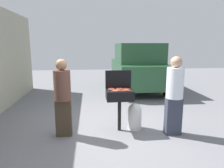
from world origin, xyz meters
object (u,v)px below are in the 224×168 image
object	(u,v)px
hot_dog_4	(126,90)
hot_dog_8	(119,89)
hot_dog_9	(128,91)
hot_dog_11	(116,90)
person_right	(174,93)
hot_dog_7	(119,89)
hot_dog_13	(111,90)
hot_dog_0	(124,90)
hot_dog_14	(117,90)
hot_dog_12	(127,89)
hot_dog_1	(119,88)
hot_dog_3	(124,89)
hot_dog_5	(114,91)
person_left	(63,95)
hot_dog_10	(122,91)
hot_dog_15	(112,89)
hot_dog_2	(116,91)
hot_dog_6	(111,89)
parked_minivan	(137,66)
bbq_grill	(120,96)

from	to	relation	value
hot_dog_4	hot_dog_8	distance (m)	0.16
hot_dog_9	hot_dog_11	xyz separation A→B (m)	(-0.27, 0.04, 0.00)
hot_dog_8	person_right	xyz separation A→B (m)	(1.15, -0.35, -0.03)
hot_dog_7	hot_dog_13	size ratio (longest dim) A/B	1.00
hot_dog_4	hot_dog_0	bearing A→B (deg)	117.48
hot_dog_14	hot_dog_8	bearing A→B (deg)	50.81
hot_dog_8	hot_dog_11	world-z (taller)	same
hot_dog_4	hot_dog_14	bearing A→B (deg)	175.24
hot_dog_4	hot_dog_13	distance (m)	0.32
hot_dog_14	hot_dog_7	bearing A→B (deg)	59.64
hot_dog_12	hot_dog_1	bearing A→B (deg)	147.89
hot_dog_3	hot_dog_5	bearing A→B (deg)	-135.49
hot_dog_9	hot_dog_12	world-z (taller)	same
hot_dog_8	hot_dog_11	xyz separation A→B (m)	(-0.09, -0.10, 0.00)
hot_dog_11	person_left	distance (m)	1.14
hot_dog_9	person_right	world-z (taller)	person_right
hot_dog_7	person_right	size ratio (longest dim) A/B	0.08
hot_dog_9	hot_dog_1	bearing A→B (deg)	123.05
hot_dog_12	hot_dog_10	bearing A→B (deg)	-131.21
hot_dog_0	hot_dog_9	distance (m)	0.13
hot_dog_13	hot_dog_15	bearing A→B (deg)	52.05
hot_dog_3	hot_dog_9	size ratio (longest dim) A/B	1.00
hot_dog_13	hot_dog_0	bearing A→B (deg)	-4.90
hot_dog_8	hot_dog_9	world-z (taller)	same
hot_dog_7	hot_dog_14	distance (m)	0.14
hot_dog_4	hot_dog_8	size ratio (longest dim) A/B	1.00
hot_dog_4	hot_dog_9	xyz separation A→B (m)	(0.05, -0.06, 0.00)
hot_dog_15	person_right	world-z (taller)	person_right
hot_dog_10	hot_dog_13	distance (m)	0.26
hot_dog_2	hot_dog_12	size ratio (longest dim) A/B	1.00
hot_dog_6	parked_minivan	bearing A→B (deg)	69.44
hot_dog_8	hot_dog_9	bearing A→B (deg)	-39.20
hot_dog_11	hot_dog_10	bearing A→B (deg)	-26.01
hot_dog_2	person_left	bearing A→B (deg)	-178.80
hot_dog_6	hot_dog_2	bearing A→B (deg)	-71.70
hot_dog_0	hot_dog_15	size ratio (longest dim) A/B	1.00
hot_dog_0	hot_dog_10	world-z (taller)	same
parked_minivan	hot_dog_12	bearing A→B (deg)	75.89
hot_dog_8	hot_dog_9	size ratio (longest dim) A/B	1.00
parked_minivan	hot_dog_3	bearing A→B (deg)	74.87
hot_dog_8	hot_dog_6	bearing A→B (deg)	149.73
hot_dog_6	person_right	size ratio (longest dim) A/B	0.08
hot_dog_5	hot_dog_13	world-z (taller)	same
person_left	hot_dog_15	bearing A→B (deg)	20.14
hot_dog_9	person_left	bearing A→B (deg)	-179.63
hot_dog_13	person_right	size ratio (longest dim) A/B	0.08
bbq_grill	parked_minivan	world-z (taller)	parked_minivan
hot_dog_6	bbq_grill	bearing A→B (deg)	-32.81
hot_dog_11	person_left	world-z (taller)	person_left
hot_dog_7	hot_dog_15	bearing A→B (deg)	-169.49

